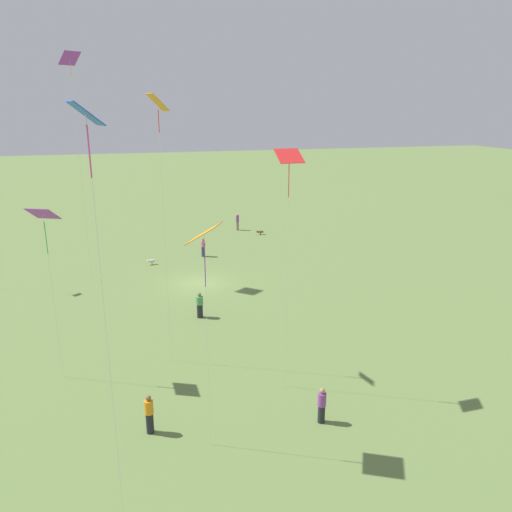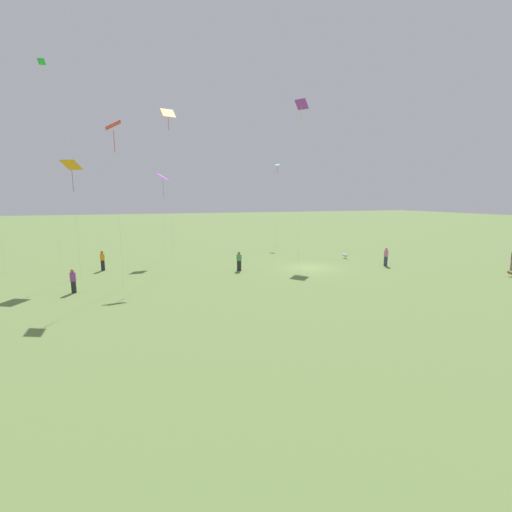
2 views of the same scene
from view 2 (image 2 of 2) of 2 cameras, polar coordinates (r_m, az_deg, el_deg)
ground_plane at (r=31.83m, az=8.79°, el=-1.96°), size 240.00×240.00×0.00m
person_1 at (r=33.01m, az=-24.21°, el=-0.72°), size 0.52×0.52×1.77m
person_2 at (r=30.17m, az=-2.84°, el=-0.89°), size 0.64×0.64×1.69m
person_3 at (r=26.15m, az=-28.18°, el=-3.68°), size 0.51×0.51×1.65m
person_4 at (r=34.46m, az=20.83°, el=-0.14°), size 0.47×0.47×1.73m
kite_0 at (r=26.23m, az=-22.66°, el=18.76°), size 1.00×1.12×11.42m
kite_2 at (r=42.92m, az=-31.89°, el=23.14°), size 0.69×0.54×19.66m
kite_3 at (r=31.73m, az=-14.42°, el=21.33°), size 1.25×1.02×13.75m
kite_4 at (r=36.53m, az=-15.28°, el=12.30°), size 1.45×1.54×8.77m
kite_6 at (r=30.55m, az=-28.39°, el=12.83°), size 1.59×1.52×9.17m
kite_7 at (r=40.85m, az=7.60°, el=23.15°), size 1.56×1.63×16.85m
kite_8 at (r=47.77m, az=3.58°, el=14.03°), size 0.85×0.86×10.90m
dog_0 at (r=34.64m, az=36.88°, el=-2.32°), size 0.29×0.79×0.47m
dog_1 at (r=37.57m, az=14.57°, el=0.13°), size 0.38×0.69×0.49m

